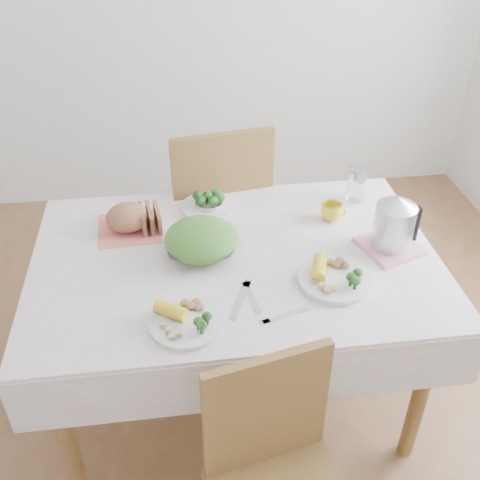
{
  "coord_description": "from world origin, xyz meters",
  "views": [
    {
      "loc": [
        -0.2,
        -1.65,
        2.02
      ],
      "look_at": [
        0.02,
        0.02,
        0.82
      ],
      "focal_mm": 42.0,
      "sensor_mm": 36.0,
      "label": 1
    }
  ],
  "objects": [
    {
      "name": "knife",
      "position": [
        0.12,
        -0.34,
        0.76
      ],
      "size": [
        0.16,
        0.06,
        0.0
      ],
      "primitive_type": "cube",
      "rotation": [
        0.0,
        0.0,
        1.85
      ],
      "color": "silver",
      "rests_on": "tablecloth"
    },
    {
      "name": "broccoli_plate",
      "position": [
        -0.07,
        0.34,
        0.77
      ],
      "size": [
        0.25,
        0.25,
        0.02
      ],
      "primitive_type": "cylinder",
      "rotation": [
        0.0,
        0.0,
        -0.13
      ],
      "color": "beige",
      "rests_on": "tablecloth"
    },
    {
      "name": "fork_left",
      "position": [
        0.03,
        -0.24,
        0.76
      ],
      "size": [
        0.04,
        0.16,
        0.0
      ],
      "primitive_type": "cube",
      "rotation": [
        0.0,
        0.0,
        0.16
      ],
      "color": "silver",
      "rests_on": "tablecloth"
    },
    {
      "name": "napkin",
      "position": [
        -0.4,
        0.23,
        0.76
      ],
      "size": [
        0.26,
        0.26,
        0.0
      ],
      "primitive_type": "cube",
      "rotation": [
        0.0,
        0.0,
        0.07
      ],
      "color": "#E7695A",
      "rests_on": "tablecloth"
    },
    {
      "name": "floor",
      "position": [
        0.0,
        0.0,
        0.0
      ],
      "size": [
        3.6,
        3.6,
        0.0
      ],
      "primitive_type": "plane",
      "color": "brown",
      "rests_on": "ground"
    },
    {
      "name": "yellow_mug",
      "position": [
        0.42,
        0.2,
        0.8
      ],
      "size": [
        0.11,
        0.11,
        0.07
      ],
      "primitive_type": "imported",
      "rotation": [
        0.0,
        0.0,
        -0.32
      ],
      "color": "yellow",
      "rests_on": "tablecloth"
    },
    {
      "name": "tablecloth",
      "position": [
        0.0,
        0.0,
        0.76
      ],
      "size": [
        1.5,
        1.0,
        0.01
      ],
      "primitive_type": "cube",
      "color": "silver",
      "rests_on": "dining_table"
    },
    {
      "name": "dinner_plate_left",
      "position": [
        -0.2,
        -0.34,
        0.77
      ],
      "size": [
        0.34,
        0.34,
        0.02
      ],
      "primitive_type": "cylinder",
      "rotation": [
        0.0,
        0.0,
        0.61
      ],
      "color": "white",
      "rests_on": "tablecloth"
    },
    {
      "name": "dinner_plate_right",
      "position": [
        0.32,
        -0.19,
        0.77
      ],
      "size": [
        0.36,
        0.36,
        0.02
      ],
      "primitive_type": "cylinder",
      "rotation": [
        0.0,
        0.0,
        -0.67
      ],
      "color": "white",
      "rests_on": "tablecloth"
    },
    {
      "name": "dining_table",
      "position": [
        0.0,
        0.0,
        0.38
      ],
      "size": [
        1.4,
        0.9,
        0.75
      ],
      "primitive_type": "cube",
      "color": "brown",
      "rests_on": "floor"
    },
    {
      "name": "bread_loaf",
      "position": [
        -0.4,
        0.23,
        0.82
      ],
      "size": [
        0.21,
        0.21,
        0.1
      ],
      "primitive_type": "ellipsoid",
      "rotation": [
        0.0,
        0.0,
        0.34
      ],
      "color": "brown",
      "rests_on": "napkin"
    },
    {
      "name": "electric_kettle",
      "position": [
        0.59,
        -0.02,
        0.88
      ],
      "size": [
        0.15,
        0.15,
        0.21
      ],
      "primitive_type": "cylinder",
      "rotation": [
        0.0,
        0.0,
        0.03
      ],
      "color": "#B2B5BA",
      "rests_on": "pink_tray"
    },
    {
      "name": "salad_bowl",
      "position": [
        -0.12,
        0.03,
        0.79
      ],
      "size": [
        0.28,
        0.28,
        0.06
      ],
      "primitive_type": "imported",
      "rotation": [
        0.0,
        0.0,
        -0.09
      ],
      "color": "white",
      "rests_on": "tablecloth"
    },
    {
      "name": "glass_tumbler",
      "position": [
        0.56,
        0.34,
        0.83
      ],
      "size": [
        0.08,
        0.08,
        0.15
      ],
      "primitive_type": "cylinder",
      "rotation": [
        0.0,
        0.0,
        0.02
      ],
      "color": "white",
      "rests_on": "tablecloth"
    },
    {
      "name": "chair_far",
      "position": [
        -0.03,
        0.68,
        0.46
      ],
      "size": [
        0.54,
        0.54,
        1.04
      ],
      "primitive_type": "cube",
      "rotation": [
        0.0,
        0.0,
        3.3
      ],
      "color": "brown",
      "rests_on": "floor"
    },
    {
      "name": "pink_tray",
      "position": [
        0.59,
        -0.02,
        0.77
      ],
      "size": [
        0.26,
        0.26,
        0.02
      ],
      "primitive_type": "cube",
      "rotation": [
        0.0,
        0.0,
        0.34
      ],
      "color": "pink",
      "rests_on": "tablecloth"
    },
    {
      "name": "fork_right",
      "position": [
        -0.01,
        -0.25,
        0.76
      ],
      "size": [
        0.1,
        0.19,
        0.0
      ],
      "primitive_type": "cube",
      "rotation": [
        0.0,
        0.0,
        -0.4
      ],
      "color": "silver",
      "rests_on": "tablecloth"
    },
    {
      "name": "fruit_bowl",
      "position": [
        -0.07,
        0.34,
        0.78
      ],
      "size": [
        0.12,
        0.12,
        0.04
      ],
      "primitive_type": "imported",
      "rotation": [
        0.0,
        0.0,
        -0.03
      ],
      "color": "white",
      "rests_on": "tablecloth"
    }
  ]
}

